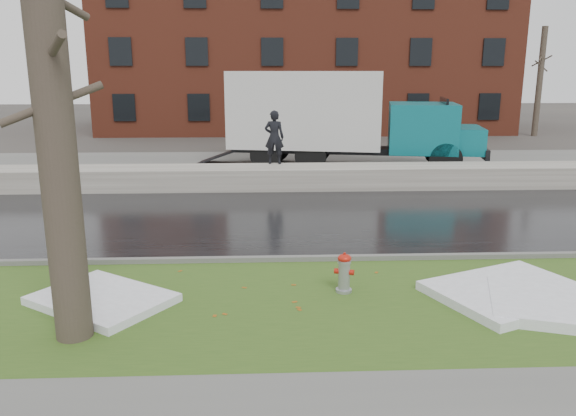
{
  "coord_description": "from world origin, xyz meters",
  "views": [
    {
      "loc": [
        -0.73,
        -10.13,
        3.91
      ],
      "look_at": [
        -0.22,
        1.74,
        1.0
      ],
      "focal_mm": 35.0,
      "sensor_mm": 36.0,
      "label": 1
    }
  ],
  "objects_px": {
    "fire_hydrant": "(344,271)",
    "tree": "(53,109)",
    "box_truck": "(336,117)",
    "worker": "(274,137)"
  },
  "relations": [
    {
      "from": "box_truck",
      "to": "fire_hydrant",
      "type": "bearing_deg",
      "value": -85.52
    },
    {
      "from": "tree",
      "to": "box_truck",
      "type": "xyz_separation_m",
      "value": [
        5.82,
        15.17,
        -1.33
      ]
    },
    {
      "from": "fire_hydrant",
      "to": "box_truck",
      "type": "bearing_deg",
      "value": 101.7
    },
    {
      "from": "box_truck",
      "to": "worker",
      "type": "height_order",
      "value": "box_truck"
    },
    {
      "from": "fire_hydrant",
      "to": "tree",
      "type": "distance_m",
      "value": 5.43
    },
    {
      "from": "fire_hydrant",
      "to": "box_truck",
      "type": "distance_m",
      "value": 13.8
    },
    {
      "from": "tree",
      "to": "box_truck",
      "type": "distance_m",
      "value": 16.3
    },
    {
      "from": "tree",
      "to": "worker",
      "type": "relative_size",
      "value": 3.61
    },
    {
      "from": "fire_hydrant",
      "to": "box_truck",
      "type": "xyz_separation_m",
      "value": [
        1.55,
        13.61,
        1.64
      ]
    },
    {
      "from": "tree",
      "to": "worker",
      "type": "distance_m",
      "value": 12.14
    }
  ]
}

